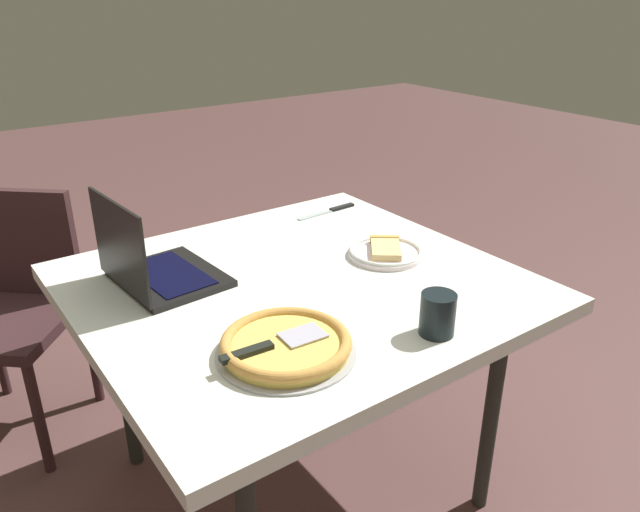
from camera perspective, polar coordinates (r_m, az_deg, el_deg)
name	(u,v)px	position (r m, az deg, el deg)	size (l,w,h in m)	color
ground_plane	(301,480)	(2.09, -1.82, -20.14)	(12.00, 12.00, 0.00)	brown
dining_table	(297,298)	(1.70, -2.11, -3.97)	(1.14, 1.07, 0.72)	silver
laptop	(153,267)	(1.69, -15.23, -0.98)	(0.27, 0.32, 0.26)	black
pizza_plate	(385,252)	(1.83, 6.11, 0.41)	(0.22, 0.22, 0.04)	white
pizza_tray	(286,345)	(1.35, -3.19, -8.28)	(0.31, 0.31, 0.04)	#A1A4A8
table_knife	(332,210)	(2.18, 1.13, 4.28)	(0.24, 0.03, 0.01)	#B1C0C0
drink_cup	(438,314)	(1.43, 10.89, -5.29)	(0.08, 0.08, 0.10)	black
chair_near	(11,300)	(2.32, -26.80, -3.64)	(0.59, 0.59, 0.83)	#331E20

